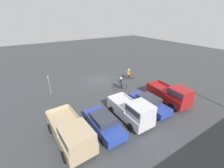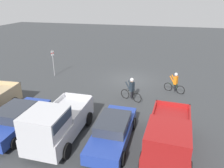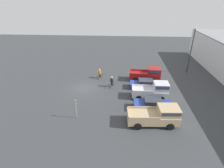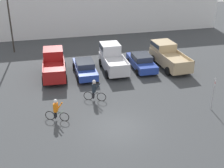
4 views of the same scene
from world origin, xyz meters
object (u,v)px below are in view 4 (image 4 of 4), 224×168
object	(u,v)px
sedan_0	(85,68)
sedan_1	(141,62)
pickup_truck_2	(168,55)
cyclist_0	(94,90)
lamppost	(9,11)
cyclist_1	(56,110)
fire_lane_sign	(214,91)
pickup_truck_1	(112,58)
pickup_truck_0	(54,64)

from	to	relation	value
sedan_0	sedan_1	bearing A→B (deg)	2.73
sedan_1	pickup_truck_2	size ratio (longest dim) A/B	0.83
pickup_truck_2	cyclist_0	size ratio (longest dim) A/B	3.15
sedan_1	lamppost	size ratio (longest dim) A/B	0.58
pickup_truck_2	cyclist_1	world-z (taller)	pickup_truck_2
fire_lane_sign	lamppost	distance (m)	22.69
pickup_truck_2	cyclist_0	xyz separation A→B (m)	(-8.46, -5.53, -0.19)
pickup_truck_2	cyclist_0	bearing A→B (deg)	-146.81
fire_lane_sign	pickup_truck_1	bearing A→B (deg)	119.16
pickup_truck_0	lamppost	xyz separation A→B (m)	(-3.92, 7.70, 3.48)
sedan_0	sedan_1	distance (m)	5.61
sedan_1	lamppost	world-z (taller)	lamppost
pickup_truck_1	sedan_1	size ratio (longest dim) A/B	1.05
pickup_truck_0	pickup_truck_1	bearing A→B (deg)	1.68
cyclist_1	lamppost	size ratio (longest dim) A/B	0.21
sedan_0	lamppost	world-z (taller)	lamppost
pickup_truck_1	sedan_1	bearing A→B (deg)	-9.63
sedan_1	pickup_truck_2	world-z (taller)	pickup_truck_2
cyclist_1	cyclist_0	bearing A→B (deg)	36.39
cyclist_0	cyclist_1	distance (m)	3.87
sedan_0	cyclist_0	xyz separation A→B (m)	(-0.09, -5.19, 0.20)
cyclist_1	lamppost	bearing A→B (deg)	102.46
pickup_truck_0	pickup_truck_1	xyz separation A→B (m)	(5.57, 0.16, 0.01)
pickup_truck_1	sedan_1	distance (m)	2.87
pickup_truck_1	sedan_0	bearing A→B (deg)	-165.18
pickup_truck_2	cyclist_1	size ratio (longest dim) A/B	3.35
cyclist_1	fire_lane_sign	world-z (taller)	fire_lane_sign
sedan_1	fire_lane_sign	distance (m)	9.31
cyclist_0	cyclist_1	size ratio (longest dim) A/B	1.06
pickup_truck_1	lamppost	xyz separation A→B (m)	(-9.49, 7.54, 3.47)
cyclist_0	pickup_truck_0	bearing A→B (deg)	114.95
pickup_truck_0	pickup_truck_2	xyz separation A→B (m)	(11.14, -0.23, -0.05)
pickup_truck_0	cyclist_1	bearing A→B (deg)	-93.07
sedan_0	pickup_truck_2	xyz separation A→B (m)	(8.37, 0.35, 0.40)
pickup_truck_0	sedan_1	bearing A→B (deg)	-2.13
pickup_truck_0	lamppost	bearing A→B (deg)	116.95
pickup_truck_0	cyclist_0	size ratio (longest dim) A/B	2.85
sedan_1	cyclist_0	world-z (taller)	cyclist_0
sedan_0	pickup_truck_2	size ratio (longest dim) A/B	0.85
fire_lane_sign	pickup_truck_2	bearing A→B (deg)	88.00
cyclist_0	sedan_1	bearing A→B (deg)	43.80
cyclist_0	lamppost	bearing A→B (deg)	116.10
cyclist_1	fire_lane_sign	size ratio (longest dim) A/B	0.66
lamppost	sedan_0	bearing A→B (deg)	-51.08
lamppost	fire_lane_sign	bearing A→B (deg)	-48.99
sedan_1	cyclist_1	world-z (taller)	cyclist_1
sedan_0	pickup_truck_1	bearing A→B (deg)	14.82
lamppost	pickup_truck_2	bearing A→B (deg)	-27.78
sedan_1	lamppost	xyz separation A→B (m)	(-12.29, 8.02, 3.92)
pickup_truck_1	cyclist_0	bearing A→B (deg)	-116.00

